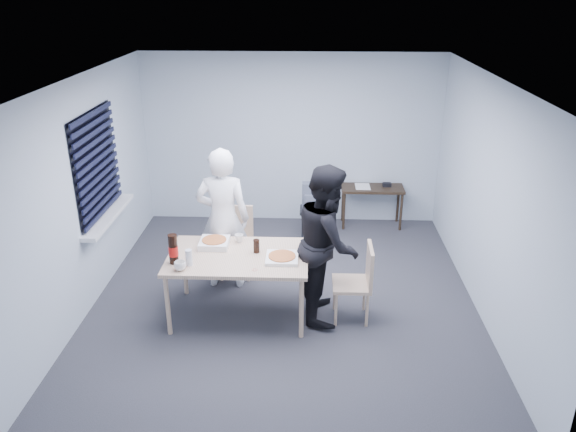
{
  "coord_description": "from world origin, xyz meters",
  "views": [
    {
      "loc": [
        0.28,
        -5.81,
        3.53
      ],
      "look_at": [
        0.04,
        0.1,
        1.05
      ],
      "focal_mm": 35.0,
      "sensor_mm": 36.0,
      "label": 1
    }
  ],
  "objects_px": {
    "backpack": "(312,197)",
    "chair_far": "(236,236)",
    "person_black": "(328,243)",
    "mug_b": "(239,238)",
    "chair_right": "(360,278)",
    "stool": "(312,216)",
    "mug_a": "(180,266)",
    "dining_table": "(238,260)",
    "person_white": "(223,219)",
    "side_table": "(372,192)",
    "soda_bottle": "(173,250)"
  },
  "relations": [
    {
      "from": "dining_table",
      "to": "chair_far",
      "type": "bearing_deg",
      "value": 98.62
    },
    {
      "from": "person_white",
      "to": "chair_right",
      "type": "bearing_deg",
      "value": 155.85
    },
    {
      "from": "dining_table",
      "to": "chair_right",
      "type": "bearing_deg",
      "value": -1.27
    },
    {
      "from": "mug_a",
      "to": "soda_bottle",
      "type": "relative_size",
      "value": 0.37
    },
    {
      "from": "person_black",
      "to": "side_table",
      "type": "relative_size",
      "value": 1.87
    },
    {
      "from": "chair_far",
      "to": "stool",
      "type": "xyz_separation_m",
      "value": [
        0.97,
        1.06,
        -0.15
      ]
    },
    {
      "from": "person_white",
      "to": "mug_b",
      "type": "xyz_separation_m",
      "value": [
        0.23,
        -0.35,
        -0.09
      ]
    },
    {
      "from": "chair_far",
      "to": "mug_b",
      "type": "height_order",
      "value": "chair_far"
    },
    {
      "from": "dining_table",
      "to": "soda_bottle",
      "type": "relative_size",
      "value": 4.69
    },
    {
      "from": "dining_table",
      "to": "chair_far",
      "type": "distance_m",
      "value": 1.04
    },
    {
      "from": "stool",
      "to": "soda_bottle",
      "type": "distance_m",
      "value": 2.77
    },
    {
      "from": "person_white",
      "to": "soda_bottle",
      "type": "height_order",
      "value": "person_white"
    },
    {
      "from": "chair_right",
      "to": "soda_bottle",
      "type": "xyz_separation_m",
      "value": [
        -2.0,
        -0.18,
        0.4
      ]
    },
    {
      "from": "dining_table",
      "to": "backpack",
      "type": "distance_m",
      "value": 2.22
    },
    {
      "from": "chair_far",
      "to": "person_black",
      "type": "distance_m",
      "value": 1.52
    },
    {
      "from": "backpack",
      "to": "mug_a",
      "type": "relative_size",
      "value": 3.24
    },
    {
      "from": "dining_table",
      "to": "person_black",
      "type": "xyz_separation_m",
      "value": [
        0.98,
        0.07,
        0.2
      ]
    },
    {
      "from": "chair_far",
      "to": "backpack",
      "type": "bearing_deg",
      "value": 47.25
    },
    {
      "from": "backpack",
      "to": "mug_a",
      "type": "bearing_deg",
      "value": -103.63
    },
    {
      "from": "person_black",
      "to": "mug_b",
      "type": "distance_m",
      "value": 1.05
    },
    {
      "from": "dining_table",
      "to": "mug_a",
      "type": "height_order",
      "value": "mug_a"
    },
    {
      "from": "dining_table",
      "to": "backpack",
      "type": "bearing_deg",
      "value": 68.53
    },
    {
      "from": "stool",
      "to": "mug_a",
      "type": "height_order",
      "value": "mug_a"
    },
    {
      "from": "chair_far",
      "to": "stool",
      "type": "distance_m",
      "value": 1.44
    },
    {
      "from": "dining_table",
      "to": "soda_bottle",
      "type": "distance_m",
      "value": 0.72
    },
    {
      "from": "chair_right",
      "to": "backpack",
      "type": "bearing_deg",
      "value": 104.22
    },
    {
      "from": "person_black",
      "to": "mug_b",
      "type": "height_order",
      "value": "person_black"
    },
    {
      "from": "person_white",
      "to": "soda_bottle",
      "type": "xyz_separation_m",
      "value": [
        -0.4,
        -0.9,
        0.02
      ]
    },
    {
      "from": "person_white",
      "to": "stool",
      "type": "distance_m",
      "value": 1.83
    },
    {
      "from": "person_white",
      "to": "person_black",
      "type": "xyz_separation_m",
      "value": [
        1.24,
        -0.62,
        0.0
      ]
    },
    {
      "from": "chair_right",
      "to": "backpack",
      "type": "distance_m",
      "value": 2.16
    },
    {
      "from": "chair_far",
      "to": "mug_a",
      "type": "height_order",
      "value": "chair_far"
    },
    {
      "from": "chair_far",
      "to": "person_black",
      "type": "xyz_separation_m",
      "value": [
        1.14,
        -0.95,
        0.37
      ]
    },
    {
      "from": "chair_right",
      "to": "mug_b",
      "type": "bearing_deg",
      "value": 164.78
    },
    {
      "from": "side_table",
      "to": "mug_b",
      "type": "xyz_separation_m",
      "value": [
        -1.76,
        -2.27,
        0.24
      ]
    },
    {
      "from": "backpack",
      "to": "chair_far",
      "type": "bearing_deg",
      "value": -116.95
    },
    {
      "from": "chair_right",
      "to": "mug_a",
      "type": "height_order",
      "value": "chair_right"
    },
    {
      "from": "chair_right",
      "to": "backpack",
      "type": "relative_size",
      "value": 2.23
    },
    {
      "from": "mug_b",
      "to": "soda_bottle",
      "type": "bearing_deg",
      "value": -138.78
    },
    {
      "from": "chair_right",
      "to": "stool",
      "type": "xyz_separation_m",
      "value": [
        -0.53,
        2.1,
        -0.15
      ]
    },
    {
      "from": "stool",
      "to": "mug_a",
      "type": "xyz_separation_m",
      "value": [
        -1.37,
        -2.44,
        0.43
      ]
    },
    {
      "from": "dining_table",
      "to": "mug_b",
      "type": "relative_size",
      "value": 15.39
    },
    {
      "from": "side_table",
      "to": "soda_bottle",
      "type": "relative_size",
      "value": 2.88
    },
    {
      "from": "mug_a",
      "to": "side_table",
      "type": "bearing_deg",
      "value": 52.34
    },
    {
      "from": "side_table",
      "to": "mug_b",
      "type": "height_order",
      "value": "mug_b"
    },
    {
      "from": "dining_table",
      "to": "person_black",
      "type": "bearing_deg",
      "value": 4.22
    },
    {
      "from": "person_white",
      "to": "person_black",
      "type": "height_order",
      "value": "same"
    },
    {
      "from": "stool",
      "to": "soda_bottle",
      "type": "relative_size",
      "value": 1.44
    },
    {
      "from": "person_white",
      "to": "mug_a",
      "type": "xyz_separation_m",
      "value": [
        -0.3,
        -1.05,
        -0.09
      ]
    },
    {
      "from": "dining_table",
      "to": "person_white",
      "type": "bearing_deg",
      "value": 110.74
    }
  ]
}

